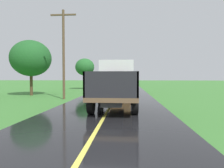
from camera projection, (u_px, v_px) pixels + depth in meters
banana_truck_near at (116, 83)px, 11.90m from camera, size 2.38×5.82×2.80m
banana_truck_far at (121, 80)px, 24.23m from camera, size 2.38×5.81×2.80m
utility_pole_roadside at (64, 51)px, 16.38m from camera, size 2.11×0.20×7.31m
roadside_tree_near_left at (31, 58)px, 19.77m from camera, size 3.95×3.95×5.47m
roadside_tree_mid_right at (85, 67)px, 29.68m from camera, size 2.82×2.82×4.58m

